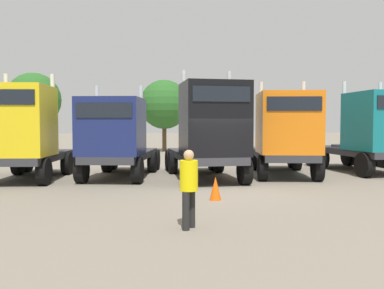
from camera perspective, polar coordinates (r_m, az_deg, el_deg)
The scene contains 11 objects.
ground at distance 13.81m, azimuth 5.46°, elevation -6.74°, with size 200.00×200.00×0.00m, color gray.
semi_truck_yellow at distance 17.50m, azimuth -22.59°, elevation 1.56°, with size 3.26×5.97×4.39m.
semi_truck_navy at distance 17.16m, azimuth -10.57°, elevation 0.89°, with size 3.86×6.53×3.94m.
semi_truck_black at distance 16.26m, azimuth 2.51°, elevation 1.76°, with size 2.57×6.43×4.50m.
semi_truck_orange at distance 18.03m, azimuth 12.90°, elevation 1.50°, with size 3.88×6.74×4.22m.
semi_truck_teal at distance 20.55m, azimuth 23.91°, elevation 1.67°, with size 2.58×6.19×4.34m.
visitor_in_hivis at distance 8.91m, azimuth -0.46°, elevation -5.44°, with size 0.56×0.56×1.74m.
traffic_cone_mid at distance 12.39m, azimuth 3.31°, elevation -6.15°, with size 0.36×0.36×0.72m, color #F2590C.
oak_far_left at distance 34.20m, azimuth -21.31°, elevation 5.86°, with size 4.18×4.18×6.34m.
oak_far_centre at distance 34.78m, azimuth -3.91°, elevation 5.61°, with size 4.18×4.18×6.10m.
oak_far_right at distance 39.10m, azimuth 12.51°, elevation 4.83°, with size 2.82×2.82×5.17m.
Camera 1 is at (-3.74, -13.10, 2.28)m, focal length 38.03 mm.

